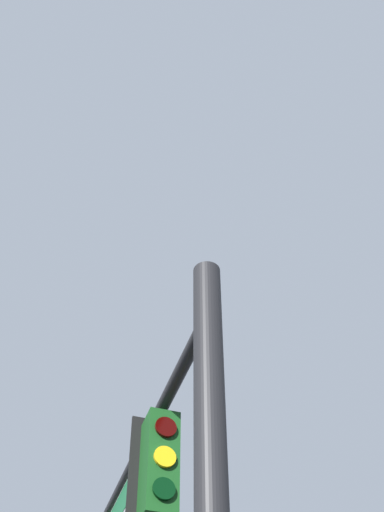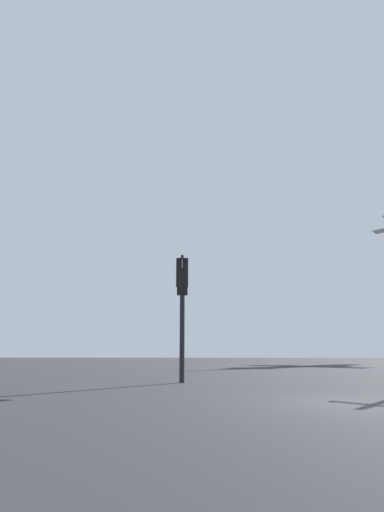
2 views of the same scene
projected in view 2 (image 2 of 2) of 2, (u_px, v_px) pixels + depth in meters
name	position (u px, v px, depth m)	size (l,w,h in m)	color
ground_plane	(356.00, 403.00, 11.60)	(400.00, 400.00, 0.00)	#2D2D30
signal_pole_near	(182.00, 300.00, 19.73)	(4.43, 0.76, 6.10)	black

